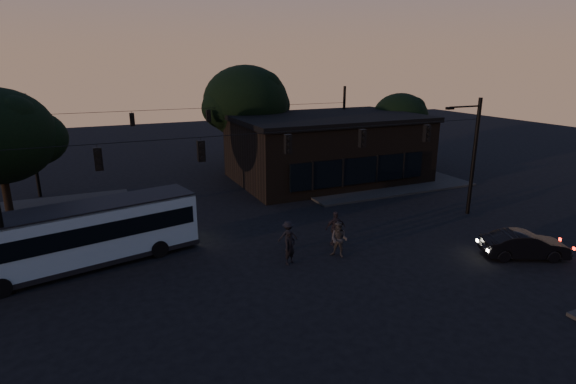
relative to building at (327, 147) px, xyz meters
name	(u,v)px	position (x,y,z in m)	size (l,w,h in m)	color
ground	(323,275)	(-9.00, -15.97, -2.71)	(120.00, 120.00, 0.00)	black
sidewalk_far_right	(369,179)	(3.00, -1.97, -2.63)	(14.00, 10.00, 0.15)	black
sidewalk_far_left	(15,222)	(-23.00, -1.97, -2.63)	(14.00, 10.00, 0.15)	black
building	(327,147)	(0.00, 0.00, 0.00)	(15.40, 10.41, 5.40)	black
tree_behind	(246,102)	(-5.00, 6.03, 3.48)	(7.60, 7.60, 9.43)	black
tree_right	(400,117)	(9.00, 2.03, 1.93)	(5.20, 5.20, 6.86)	black
signal_rig_near	(288,165)	(-9.00, -11.97, 1.74)	(26.24, 0.30, 7.50)	black
signal_rig_far	(209,130)	(-9.00, 4.03, 1.50)	(26.24, 0.30, 7.50)	black
bus	(84,233)	(-18.99, -10.26, -1.01)	(11.04, 4.74, 3.03)	#89A2AE
car	(524,245)	(1.25, -18.40, -2.03)	(1.44, 4.14, 1.36)	black
pedestrian_a	(290,247)	(-9.88, -14.17, -1.84)	(0.63, 0.42, 1.74)	black
pedestrian_b	(339,240)	(-7.27, -14.44, -1.78)	(0.91, 0.71, 1.86)	#2B2927
pedestrian_c	(336,228)	(-6.64, -13.01, -1.75)	(1.12, 0.47, 1.91)	black
pedestrian_d	(288,236)	(-9.31, -12.67, -1.89)	(1.06, 0.61, 1.63)	black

